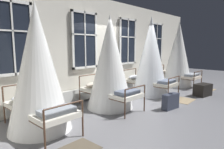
{
  "coord_description": "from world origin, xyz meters",
  "views": [
    {
      "loc": [
        -5.14,
        -3.95,
        1.77
      ],
      "look_at": [
        -0.95,
        -0.02,
        0.95
      ],
      "focal_mm": 31.67,
      "sensor_mm": 36.0,
      "label": 1
    }
  ],
  "objects": [
    {
      "name": "cot_second",
      "position": [
        -1.09,
        -0.06,
        1.29
      ],
      "size": [
        1.33,
        1.91,
        2.66
      ],
      "rotation": [
        0.0,
        0.0,
        1.55
      ],
      "color": "#4C3323",
      "rests_on": "ground"
    },
    {
      "name": "cot_third",
      "position": [
        1.07,
        -0.04,
        1.37
      ],
      "size": [
        1.33,
        1.91,
        2.83
      ],
      "rotation": [
        0.0,
        0.0,
        1.59
      ],
      "color": "#4C3323",
      "rests_on": "ground"
    },
    {
      "name": "rug_third",
      "position": [
        1.09,
        -1.33,
        0.01
      ],
      "size": [
        0.82,
        0.59,
        0.01
      ],
      "primitive_type": "cube",
      "rotation": [
        0.0,
        0.0,
        0.04
      ],
      "color": "#8E7A5B",
      "rests_on": "ground"
    },
    {
      "name": "rug_fourth",
      "position": [
        3.28,
        -1.33,
        0.01
      ],
      "size": [
        0.82,
        0.58,
        0.01
      ],
      "primitive_type": "cube",
      "rotation": [
        0.0,
        0.0,
        -0.03
      ],
      "color": "#8E7A5B",
      "rests_on": "ground"
    },
    {
      "name": "window_bank",
      "position": [
        -0.0,
        1.03,
        1.07
      ],
      "size": [
        7.55,
        0.1,
        2.79
      ],
      "color": "black",
      "rests_on": "ground"
    },
    {
      "name": "cot_fourth",
      "position": [
        3.3,
        -0.05,
        1.38
      ],
      "size": [
        1.33,
        1.92,
        2.85
      ],
      "rotation": [
        0.0,
        0.0,
        1.54
      ],
      "color": "#4C3323",
      "rests_on": "ground"
    },
    {
      "name": "travel_trunk",
      "position": [
        2.18,
        -1.56,
        0.22
      ],
      "size": [
        0.7,
        0.51,
        0.43
      ],
      "primitive_type": "cube",
      "rotation": [
        0.0,
        0.0,
        -0.18
      ],
      "color": "black",
      "rests_on": "ground"
    },
    {
      "name": "back_wall_with_windows",
      "position": [
        0.0,
        1.15,
        1.7
      ],
      "size": [
        11.76,
        0.1,
        3.4
      ],
      "primitive_type": "cube",
      "color": "beige",
      "rests_on": "ground"
    },
    {
      "name": "ground",
      "position": [
        0.0,
        0.0,
        0.0
      ],
      "size": [
        21.53,
        21.53,
        0.0
      ],
      "primitive_type": "plane",
      "color": "slate"
    },
    {
      "name": "suitcase_dark",
      "position": [
        -0.03,
        -1.43,
        0.22
      ],
      "size": [
        0.58,
        0.28,
        0.47
      ],
      "rotation": [
        0.0,
        0.0,
        -0.14
      ],
      "color": "#2D3342",
      "rests_on": "ground"
    },
    {
      "name": "cot_first",
      "position": [
        -3.23,
        -0.05,
        1.3
      ],
      "size": [
        1.33,
        1.9,
        2.68
      ],
      "rotation": [
        0.0,
        0.0,
        1.58
      ],
      "color": "#4C3323",
      "rests_on": "ground"
    }
  ]
}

